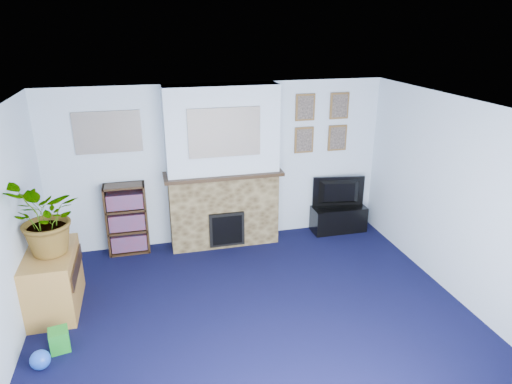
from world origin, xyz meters
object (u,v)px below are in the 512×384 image
object	(u,v)px
television	(340,193)
tv_stand	(338,218)
bookshelf	(127,220)
sideboard	(54,282)

from	to	relation	value
television	tv_stand	bearing A→B (deg)	98.81
bookshelf	tv_stand	bearing A→B (deg)	-1.33
bookshelf	sideboard	xyz separation A→B (m)	(-0.83, -1.26, -0.15)
sideboard	tv_stand	bearing A→B (deg)	16.10
tv_stand	bookshelf	world-z (taller)	bookshelf
television	sideboard	bearing A→B (deg)	25.16
sideboard	television	bearing A→B (deg)	16.35
bookshelf	television	bearing A→B (deg)	-0.99
tv_stand	sideboard	size ratio (longest dim) A/B	0.91
television	bookshelf	world-z (taller)	bookshelf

